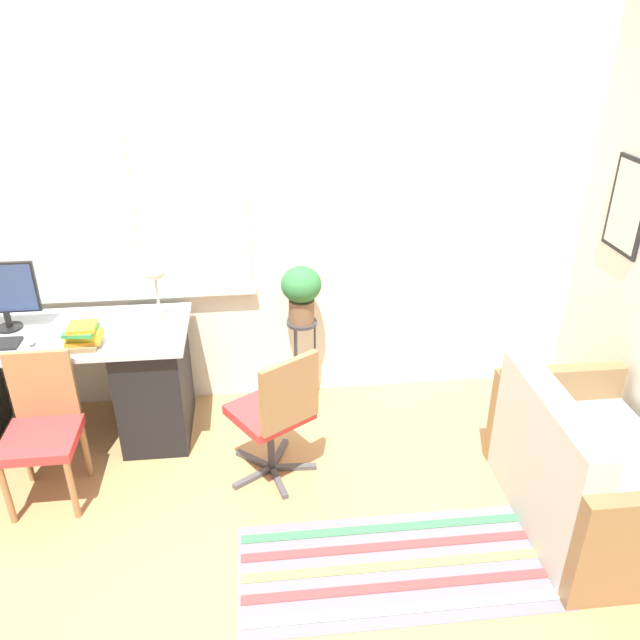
% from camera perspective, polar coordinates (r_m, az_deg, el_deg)
% --- Properties ---
extents(ground_plane, '(14.00, 14.00, 0.00)m').
position_cam_1_polar(ground_plane, '(4.02, -9.06, -12.43)').
color(ground_plane, tan).
extents(wall_back_with_window, '(9.00, 0.12, 2.70)m').
position_cam_1_polar(wall_back_with_window, '(4.05, -10.30, 9.65)').
color(wall_back_with_window, white).
rests_on(wall_back_with_window, ground_plane).
extents(desk, '(1.72, 0.67, 0.77)m').
position_cam_1_polar(desk, '(4.25, -23.22, -5.41)').
color(desk, '#B2B7BC').
rests_on(desk, ground_plane).
extents(monitor, '(0.42, 0.15, 0.43)m').
position_cam_1_polar(monitor, '(4.13, -27.13, 2.26)').
color(monitor, black).
rests_on(monitor, desk).
extents(mouse, '(0.04, 0.06, 0.03)m').
position_cam_1_polar(mouse, '(3.96, -24.83, -1.90)').
color(mouse, slate).
rests_on(mouse, desk).
extents(desk_lamp, '(0.15, 0.15, 0.37)m').
position_cam_1_polar(desk_lamp, '(3.87, -14.78, 3.35)').
color(desk_lamp, '#BCB299').
rests_on(desk_lamp, desk).
extents(book_stack, '(0.22, 0.18, 0.14)m').
position_cam_1_polar(book_stack, '(3.81, -20.87, -1.36)').
color(book_stack, olive).
rests_on(book_stack, desk).
extents(desk_chair_wooden, '(0.40, 0.41, 0.85)m').
position_cam_1_polar(desk_chair_wooden, '(3.80, -24.08, -8.88)').
color(desk_chair_wooden, olive).
rests_on(desk_chair_wooden, ground_plane).
extents(office_chair_swivel, '(0.55, 0.56, 0.86)m').
position_cam_1_polar(office_chair_swivel, '(3.58, -4.06, -8.45)').
color(office_chair_swivel, '#47474C').
rests_on(office_chair_swivel, ground_plane).
extents(couch_loveseat, '(0.78, 1.15, 0.80)m').
position_cam_1_polar(couch_loveseat, '(3.71, 23.31, -12.97)').
color(couch_loveseat, beige).
rests_on(couch_loveseat, ground_plane).
extents(plant_stand, '(0.20, 0.20, 0.66)m').
position_cam_1_polar(plant_stand, '(4.16, -1.66, -1.51)').
color(plant_stand, '#333338').
rests_on(plant_stand, ground_plane).
extents(potted_plant, '(0.26, 0.26, 0.38)m').
position_cam_1_polar(potted_plant, '(4.01, -1.72, 2.74)').
color(potted_plant, brown).
rests_on(potted_plant, plant_stand).
extents(floor_rug_striped, '(1.59, 0.69, 0.01)m').
position_cam_1_polar(floor_rug_striped, '(3.39, 6.98, -21.40)').
color(floor_rug_striped, slate).
rests_on(floor_rug_striped, ground_plane).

